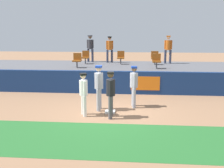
# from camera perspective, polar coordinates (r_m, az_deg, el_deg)

# --- Properties ---
(ground_plane) EXTENTS (60.00, 60.00, 0.00)m
(ground_plane) POSITION_cam_1_polar(r_m,az_deg,el_deg) (10.79, -0.56, -6.43)
(ground_plane) COLOR #936B4C
(grass_foreground_strip) EXTENTS (18.00, 2.80, 0.01)m
(grass_foreground_strip) POSITION_cam_1_polar(r_m,az_deg,el_deg) (8.43, -2.16, -11.73)
(grass_foreground_strip) COLOR #26662B
(grass_foreground_strip) RESTS_ON ground_plane
(first_base) EXTENTS (0.40, 0.40, 0.08)m
(first_base) POSITION_cam_1_polar(r_m,az_deg,el_deg) (10.91, -0.43, -6.00)
(first_base) COLOR white
(first_base) RESTS_ON ground_plane
(player_fielder_home) EXTENTS (0.42, 0.55, 1.69)m
(player_fielder_home) POSITION_cam_1_polar(r_m,az_deg,el_deg) (10.41, -6.13, -1.58)
(player_fielder_home) COLOR white
(player_fielder_home) RESTS_ON ground_plane
(player_runner_visitor) EXTENTS (0.38, 0.50, 1.80)m
(player_runner_visitor) POSITION_cam_1_polar(r_m,az_deg,el_deg) (11.53, 4.72, 0.09)
(player_runner_visitor) COLOR #9EA3AD
(player_runner_visitor) RESTS_ON ground_plane
(player_coach_visitor) EXTENTS (0.37, 0.53, 1.90)m
(player_coach_visitor) POSITION_cam_1_polar(r_m,az_deg,el_deg) (11.04, -2.84, -0.13)
(player_coach_visitor) COLOR #9EA3AD
(player_coach_visitor) RESTS_ON ground_plane
(player_umpire) EXTENTS (0.34, 0.50, 1.80)m
(player_umpire) POSITION_cam_1_polar(r_m,az_deg,el_deg) (10.05, -0.29, -1.61)
(player_umpire) COLOR #4C4C51
(player_umpire) RESTS_ON ground_plane
(field_wall) EXTENTS (18.00, 0.26, 1.21)m
(field_wall) POSITION_cam_1_polar(r_m,az_deg,el_deg) (14.01, 0.77, 0.34)
(field_wall) COLOR navy
(field_wall) RESTS_ON ground_plane
(bleacher_platform) EXTENTS (18.00, 4.80, 1.17)m
(bleacher_platform) POSITION_cam_1_polar(r_m,az_deg,el_deg) (16.54, 1.36, 2.00)
(bleacher_platform) COLOR #59595E
(bleacher_platform) RESTS_ON ground_plane
(seat_front_left) EXTENTS (0.47, 0.44, 0.84)m
(seat_front_left) POSITION_cam_1_polar(r_m,az_deg,el_deg) (15.59, -7.51, 5.24)
(seat_front_left) COLOR #4C4C51
(seat_front_left) RESTS_ON bleacher_platform
(seat_back_center) EXTENTS (0.45, 0.44, 0.84)m
(seat_back_center) POSITION_cam_1_polar(r_m,az_deg,el_deg) (17.06, 1.90, 5.87)
(seat_back_center) COLOR #4C4C51
(seat_back_center) RESTS_ON bleacher_platform
(seat_back_left) EXTENTS (0.44, 0.44, 0.84)m
(seat_back_left) POSITION_cam_1_polar(r_m,az_deg,el_deg) (17.32, -5.73, 5.91)
(seat_back_left) COLOR #4C4C51
(seat_back_left) RESTS_ON bleacher_platform
(seat_back_right) EXTENTS (0.46, 0.44, 0.84)m
(seat_back_right) POSITION_cam_1_polar(r_m,az_deg,el_deg) (17.09, 9.18, 5.74)
(seat_back_right) COLOR #4C4C51
(seat_back_right) RESTS_ON bleacher_platform
(seat_front_right) EXTENTS (0.47, 0.44, 0.84)m
(seat_front_right) POSITION_cam_1_polar(r_m,az_deg,el_deg) (15.30, 9.56, 5.06)
(seat_front_right) COLOR #4C4C51
(seat_front_right) RESTS_ON bleacher_platform
(spectator_hooded) EXTENTS (0.47, 0.41, 1.74)m
(spectator_hooded) POSITION_cam_1_polar(r_m,az_deg,el_deg) (17.90, -0.51, 7.86)
(spectator_hooded) COLOR #33384C
(spectator_hooded) RESTS_ON bleacher_platform
(spectator_capped) EXTENTS (0.49, 0.43, 1.80)m
(spectator_capped) POSITION_cam_1_polar(r_m,az_deg,el_deg) (18.29, -4.71, 8.03)
(spectator_capped) COLOR #33384C
(spectator_capped) RESTS_ON bleacher_platform
(spectator_casual) EXTENTS (0.49, 0.41, 1.80)m
(spectator_casual) POSITION_cam_1_polar(r_m,az_deg,el_deg) (17.71, 11.98, 7.70)
(spectator_casual) COLOR #33384C
(spectator_casual) RESTS_ON bleacher_platform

